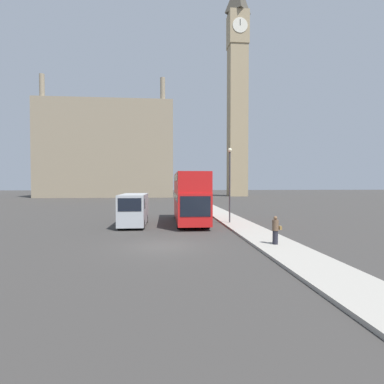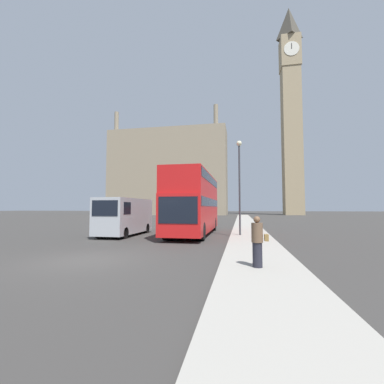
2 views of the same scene
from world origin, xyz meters
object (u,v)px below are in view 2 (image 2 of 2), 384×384
object	(u,v)px
street_lamp	(239,174)
white_van	(125,216)
clock_tower	(291,106)
red_double_decker_bus	(194,201)
pedestrian	(258,242)

from	to	relation	value
street_lamp	white_van	bearing A→B (deg)	-177.43
clock_tower	street_lamp	size ratio (longest dim) A/B	9.53
clock_tower	white_van	xyz separation A→B (m)	(-22.66, -58.49, -29.64)
red_double_decker_bus	pedestrian	xyz separation A→B (m)	(3.86, -10.55, -1.53)
pedestrian	clock_tower	bearing A→B (deg)	78.23
street_lamp	red_double_decker_bus	bearing A→B (deg)	159.49
red_double_decker_bus	street_lamp	distance (m)	3.98
red_double_decker_bus	pedestrian	distance (m)	11.34
pedestrian	red_double_decker_bus	bearing A→B (deg)	110.10
red_double_decker_bus	street_lamp	size ratio (longest dim) A/B	1.60
clock_tower	pedestrian	bearing A→B (deg)	-101.77
white_van	red_double_decker_bus	bearing A→B (deg)	18.69
clock_tower	red_double_decker_bus	size ratio (longest dim) A/B	5.96
white_van	street_lamp	distance (m)	8.56
red_double_decker_bus	white_van	xyz separation A→B (m)	(-4.74, -1.60, -1.06)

